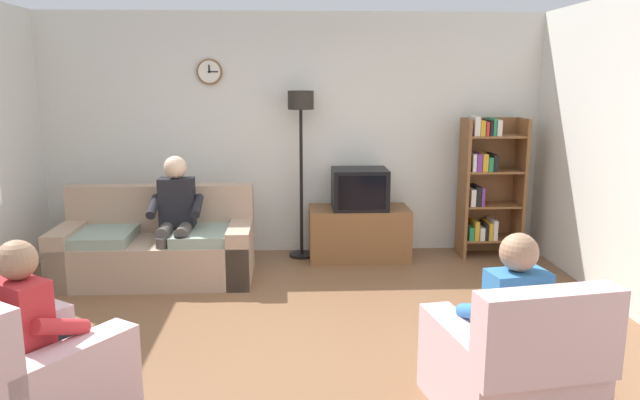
# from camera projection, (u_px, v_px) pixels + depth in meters

# --- Properties ---
(ground_plane) EXTENTS (12.00, 12.00, 0.00)m
(ground_plane) POSITION_uv_depth(u_px,v_px,m) (298.00, 347.00, 4.47)
(ground_plane) COLOR brown
(back_wall_assembly) EXTENTS (6.20, 0.17, 2.70)m
(back_wall_assembly) POSITION_uv_depth(u_px,v_px,m) (294.00, 134.00, 6.81)
(back_wall_assembly) COLOR silver
(back_wall_assembly) RESTS_ON ground_plane
(couch) EXTENTS (1.90, 0.89, 0.90)m
(couch) POSITION_uv_depth(u_px,v_px,m) (157.00, 248.00, 5.97)
(couch) COLOR tan
(couch) RESTS_ON ground_plane
(tv_stand) EXTENTS (1.10, 0.56, 0.57)m
(tv_stand) POSITION_uv_depth(u_px,v_px,m) (359.00, 233.00, 6.65)
(tv_stand) COLOR brown
(tv_stand) RESTS_ON ground_plane
(tv) EXTENTS (0.60, 0.49, 0.44)m
(tv) POSITION_uv_depth(u_px,v_px,m) (360.00, 189.00, 6.53)
(tv) COLOR black
(tv) RESTS_ON tv_stand
(bookshelf) EXTENTS (0.68, 0.36, 1.58)m
(bookshelf) POSITION_uv_depth(u_px,v_px,m) (487.00, 184.00, 6.68)
(bookshelf) COLOR brown
(bookshelf) RESTS_ON ground_plane
(floor_lamp) EXTENTS (0.28, 0.28, 1.85)m
(floor_lamp) POSITION_uv_depth(u_px,v_px,m) (301.00, 128.00, 6.49)
(floor_lamp) COLOR black
(floor_lamp) RESTS_ON ground_plane
(armchair_near_window) EXTENTS (1.16, 1.18, 0.90)m
(armchair_near_window) POSITION_uv_depth(u_px,v_px,m) (29.00, 383.00, 3.36)
(armchair_near_window) COLOR beige
(armchair_near_window) RESTS_ON ground_plane
(armchair_near_bookshelf) EXTENTS (0.93, 1.00, 0.90)m
(armchair_near_bookshelf) POSITION_uv_depth(u_px,v_px,m) (511.00, 370.00, 3.51)
(armchair_near_bookshelf) COLOR beige
(armchair_near_bookshelf) RESTS_ON ground_plane
(person_on_couch) EXTENTS (0.51, 0.54, 1.24)m
(person_on_couch) POSITION_uv_depth(u_px,v_px,m) (176.00, 213.00, 5.79)
(person_on_couch) COLOR black
(person_on_couch) RESTS_ON ground_plane
(person_in_left_armchair) EXTENTS (0.61, 0.64, 1.12)m
(person_in_left_armchair) POSITION_uv_depth(u_px,v_px,m) (38.00, 325.00, 3.37)
(person_in_left_armchair) COLOR red
(person_in_left_armchair) RESTS_ON ground_plane
(person_in_right_armchair) EXTENTS (0.56, 0.58, 1.12)m
(person_in_right_armchair) POSITION_uv_depth(u_px,v_px,m) (507.00, 314.00, 3.53)
(person_in_right_armchair) COLOR #3372B2
(person_in_right_armchair) RESTS_ON ground_plane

